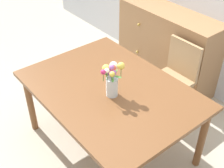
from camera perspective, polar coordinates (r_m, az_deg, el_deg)
ground_plane at (r=3.30m, az=-0.30°, el=-11.37°), size 12.00×12.00×0.00m
dining_table at (r=2.83m, az=-0.34°, el=-2.05°), size 1.64×1.18×0.76m
chair_far at (r=3.46m, az=11.98°, el=1.82°), size 0.42×0.42×0.90m
dresser at (r=4.00m, az=10.28°, el=6.87°), size 1.40×0.47×1.00m
flower_vase at (r=2.61m, az=-0.05°, el=1.25°), size 0.19×0.22×0.31m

